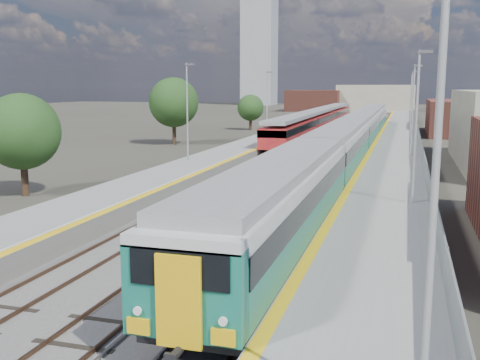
% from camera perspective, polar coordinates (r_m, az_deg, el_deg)
% --- Properties ---
extents(ground, '(320.00, 320.00, 0.00)m').
position_cam_1_polar(ground, '(57.52, 10.26, 2.61)').
color(ground, '#47443A').
rests_on(ground, ground).
extents(ballast_bed, '(10.50, 155.00, 0.06)m').
position_cam_1_polar(ballast_bed, '(60.25, 8.39, 3.00)').
color(ballast_bed, '#565451').
rests_on(ballast_bed, ground).
extents(tracks, '(8.96, 160.00, 0.17)m').
position_cam_1_polar(tracks, '(61.82, 9.17, 3.21)').
color(tracks, '#4C3323').
rests_on(tracks, ground).
extents(platform_right, '(4.70, 155.00, 8.52)m').
position_cam_1_polar(platform_right, '(59.61, 15.60, 3.17)').
color(platform_right, slate).
rests_on(platform_right, ground).
extents(platform_left, '(4.30, 155.00, 8.52)m').
position_cam_1_polar(platform_left, '(61.51, 2.11, 3.68)').
color(platform_left, slate).
rests_on(platform_left, ground).
extents(buildings, '(72.00, 185.50, 40.00)m').
position_cam_1_polar(buildings, '(147.44, 7.15, 11.01)').
color(buildings, brown).
rests_on(buildings, ground).
extents(green_train, '(2.95, 82.07, 3.25)m').
position_cam_1_polar(green_train, '(52.40, 11.38, 4.42)').
color(green_train, black).
rests_on(green_train, ground).
extents(red_train, '(2.77, 56.12, 3.49)m').
position_cam_1_polar(red_train, '(78.53, 7.98, 6.01)').
color(red_train, black).
rests_on(red_train, ground).
extents(tree_a, '(4.71, 4.71, 6.39)m').
position_cam_1_polar(tree_a, '(37.11, -21.29, 4.59)').
color(tree_a, '#382619').
rests_on(tree_a, ground).
extents(tree_b, '(5.74, 5.74, 7.78)m').
position_cam_1_polar(tree_b, '(65.83, -6.76, 7.83)').
color(tree_b, '#382619').
rests_on(tree_b, ground).
extents(tree_c, '(4.02, 4.02, 5.45)m').
position_cam_1_polar(tree_c, '(87.19, 1.07, 7.34)').
color(tree_c, '#382619').
rests_on(tree_c, ground).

